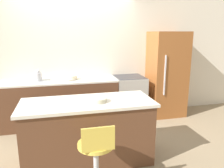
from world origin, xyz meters
The scene contains 10 objects.
ground_plane centered at (0.00, 0.00, 0.00)m, with size 14.00×14.00×0.00m, color #998466.
wall_back centered at (0.00, 0.68, 1.30)m, with size 8.00×0.06×2.60m.
back_counter centered at (-0.34, 0.33, 0.45)m, with size 2.24×0.63×0.90m.
kitchen_island centered at (0.03, -1.12, 0.45)m, with size 1.80×0.74×0.90m.
oven_range centered at (1.10, 0.33, 0.45)m, with size 0.62×0.64×0.90m.
refrigerator centered at (1.95, 0.33, 0.91)m, with size 0.75×0.65×1.83m.
stool_chair centered at (0.03, -1.80, 0.45)m, with size 0.40×0.40×0.88m.
kettle centered at (-0.72, 0.36, 0.99)m, with size 0.15×0.15×0.22m.
mixing_bowl centered at (-0.09, 0.36, 0.94)m, with size 0.22×0.22×0.08m.
fruit_bowl centered at (0.16, -1.17, 0.92)m, with size 0.25×0.25×0.06m.
Camera 1 is at (-0.31, -3.94, 1.81)m, focal length 35.00 mm.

